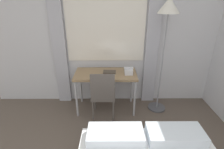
{
  "coord_description": "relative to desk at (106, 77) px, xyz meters",
  "views": [
    {
      "loc": [
        -0.06,
        -0.21,
        1.94
      ],
      "look_at": [
        -0.04,
        2.19,
        0.88
      ],
      "focal_mm": 28.0,
      "sensor_mm": 36.0,
      "label": 1
    }
  ],
  "objects": [
    {
      "name": "standing_lamp",
      "position": [
        0.96,
        -0.01,
        0.96
      ],
      "size": [
        0.34,
        0.34,
        1.95
      ],
      "color": "#4C4C51",
      "rests_on": "ground_plane"
    },
    {
      "name": "wall_back_with_window",
      "position": [
        0.13,
        0.35,
        0.69
      ],
      "size": [
        4.72,
        0.13,
        2.7
      ],
      "color": "silver",
      "rests_on": "ground_plane"
    },
    {
      "name": "telephone",
      "position": [
        0.4,
        -0.02,
        0.12
      ],
      "size": [
        0.16,
        0.17,
        0.12
      ],
      "color": "silver",
      "rests_on": "desk"
    },
    {
      "name": "book",
      "position": [
        0.07,
        0.02,
        0.08
      ],
      "size": [
        0.23,
        0.16,
        0.02
      ],
      "rotation": [
        0.0,
        0.0,
        -0.05
      ],
      "color": "#4C4238",
      "rests_on": "desk"
    },
    {
      "name": "desk",
      "position": [
        0.0,
        0.0,
        0.0
      ],
      "size": [
        1.08,
        0.55,
        0.73
      ],
      "color": "#937551",
      "rests_on": "ground_plane"
    },
    {
      "name": "desk_chair",
      "position": [
        -0.04,
        -0.28,
        -0.17
      ],
      "size": [
        0.41,
        0.41,
        0.87
      ],
      "rotation": [
        0.0,
        0.0,
        -0.01
      ],
      "color": "#59514C",
      "rests_on": "ground_plane"
    }
  ]
}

